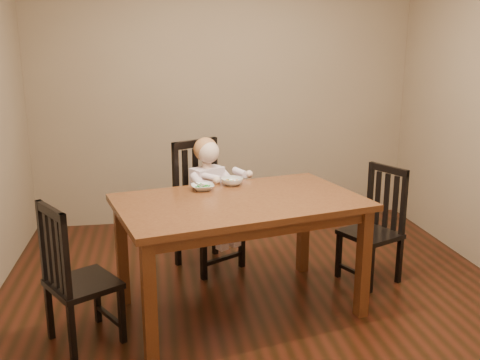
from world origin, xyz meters
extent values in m
cube|color=#3D170D|center=(0.00, 0.00, 0.00)|extent=(4.00, 4.00, 0.01)
cube|color=#927A5D|center=(0.00, 2.00, 1.35)|extent=(4.00, 0.01, 2.70)
cube|color=#927A5D|center=(0.00, -2.00, 1.35)|extent=(4.00, 0.01, 2.70)
cube|color=#4B2511|center=(-0.17, -0.10, 0.81)|extent=(1.86, 1.37, 0.04)
cube|color=#4B2511|center=(-0.17, -0.10, 0.75)|extent=(1.70, 1.21, 0.09)
cube|color=#4B2511|center=(-0.81, -0.69, 0.40)|extent=(0.09, 0.09, 0.79)
cube|color=#4B2511|center=(0.66, -0.33, 0.40)|extent=(0.09, 0.09, 0.79)
cube|color=#4B2511|center=(-1.01, 0.13, 0.40)|extent=(0.09, 0.09, 0.79)
cube|color=#4B2511|center=(0.46, 0.49, 0.40)|extent=(0.09, 0.09, 0.79)
cube|color=black|center=(-0.31, 0.72, 0.46)|extent=(0.63, 0.63, 0.04)
cube|color=black|center=(-0.23, 0.99, 0.22)|extent=(0.06, 0.06, 0.44)
cube|color=black|center=(-0.58, 0.78, 0.22)|extent=(0.06, 0.06, 0.44)
cube|color=black|center=(-0.03, 0.66, 0.22)|extent=(0.06, 0.06, 0.44)
cube|color=black|center=(-0.38, 0.45, 0.22)|extent=(0.06, 0.06, 0.44)
cube|color=black|center=(-0.23, 0.99, 0.79)|extent=(0.06, 0.06, 0.61)
cube|color=black|center=(-0.58, 0.78, 0.79)|extent=(0.06, 0.06, 0.61)
cube|color=black|center=(-0.40, 0.89, 1.06)|extent=(0.41, 0.26, 0.06)
cube|color=black|center=(-0.31, 0.94, 0.75)|extent=(0.05, 0.04, 0.52)
cube|color=black|center=(-0.40, 0.89, 0.75)|extent=(0.05, 0.04, 0.52)
cube|color=black|center=(-0.50, 0.83, 0.75)|extent=(0.05, 0.04, 0.52)
cube|color=black|center=(-1.23, -0.36, 0.40)|extent=(0.55, 0.55, 0.04)
cube|color=black|center=(-1.46, -0.30, 0.19)|extent=(0.05, 0.05, 0.38)
cube|color=black|center=(-1.28, -0.60, 0.19)|extent=(0.05, 0.05, 0.38)
cube|color=black|center=(-1.18, -0.12, 0.19)|extent=(0.05, 0.05, 0.38)
cube|color=black|center=(-0.99, -0.42, 0.19)|extent=(0.05, 0.05, 0.38)
cube|color=black|center=(-1.46, -0.30, 0.68)|extent=(0.05, 0.05, 0.53)
cube|color=black|center=(-1.28, -0.60, 0.68)|extent=(0.05, 0.05, 0.53)
cube|color=black|center=(-1.37, -0.45, 0.92)|extent=(0.23, 0.35, 0.06)
cube|color=black|center=(-1.42, -0.37, 0.66)|extent=(0.04, 0.05, 0.46)
cube|color=black|center=(-1.37, -0.45, 0.66)|extent=(0.04, 0.05, 0.46)
cube|color=black|center=(-1.32, -0.53, 0.66)|extent=(0.04, 0.05, 0.46)
cube|color=black|center=(0.95, 0.23, 0.40)|extent=(0.52, 0.53, 0.04)
cube|color=black|center=(1.17, 0.14, 0.19)|extent=(0.05, 0.05, 0.38)
cube|color=black|center=(1.02, 0.46, 0.19)|extent=(0.05, 0.05, 0.38)
cube|color=black|center=(0.87, 0.00, 0.19)|extent=(0.05, 0.05, 0.38)
cube|color=black|center=(0.72, 0.32, 0.19)|extent=(0.05, 0.05, 0.38)
cube|color=black|center=(1.17, 0.14, 0.68)|extent=(0.05, 0.05, 0.52)
cube|color=black|center=(1.02, 0.46, 0.68)|extent=(0.05, 0.05, 0.52)
cube|color=black|center=(1.10, 0.30, 0.91)|extent=(0.19, 0.36, 0.06)
cube|color=black|center=(1.14, 0.22, 0.65)|extent=(0.03, 0.05, 0.45)
cube|color=black|center=(1.10, 0.30, 0.65)|extent=(0.03, 0.05, 0.45)
cube|color=black|center=(1.06, 0.38, 0.65)|extent=(0.03, 0.05, 0.45)
imported|color=silver|center=(-0.41, 0.19, 0.86)|extent=(0.19, 0.19, 0.04)
imported|color=silver|center=(-0.17, 0.30, 0.86)|extent=(0.19, 0.19, 0.05)
cube|color=silver|center=(-0.44, 0.16, 0.89)|extent=(0.10, 0.09, 0.05)
cube|color=silver|center=(-0.44, 0.16, 0.87)|extent=(0.04, 0.04, 0.01)
camera|label=1|loc=(-0.74, -3.61, 1.89)|focal=40.00mm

